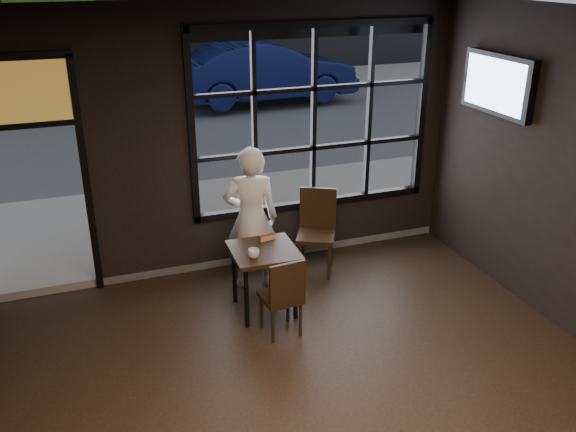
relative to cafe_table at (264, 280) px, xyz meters
name	(u,v)px	position (x,y,z in m)	size (l,w,h in m)	color
ceiling	(354,32)	(-0.17, -2.34, 2.84)	(6.00, 7.00, 0.02)	black
window_frame	(314,119)	(1.03, 1.16, 1.43)	(3.06, 0.12, 2.28)	black
stained_transom	(11,92)	(-2.27, 1.16, 1.98)	(1.20, 0.06, 0.70)	orange
street_asphalt	(102,52)	(-0.17, 21.66, -0.39)	(60.00, 41.00, 0.04)	#545456
cafe_table	(264,280)	(0.00, 0.00, 0.00)	(0.69, 0.69, 0.75)	black
chair_near	(280,295)	(0.03, -0.46, 0.06)	(0.38, 0.38, 0.88)	black
chair_window	(316,233)	(0.87, 0.65, 0.14)	(0.45, 0.45, 1.03)	black
man	(251,219)	(0.04, 0.59, 0.48)	(0.62, 0.41, 1.71)	silver
hotdog	(267,237)	(0.11, 0.22, 0.40)	(0.20, 0.08, 0.06)	tan
cup	(254,253)	(-0.16, -0.15, 0.42)	(0.12, 0.12, 0.10)	silver
tv	(498,84)	(2.76, 0.03, 1.93)	(0.13, 1.14, 0.67)	black
navy_car	(265,72)	(3.16, 9.74, 0.51)	(1.65, 4.74, 1.56)	#0D1344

